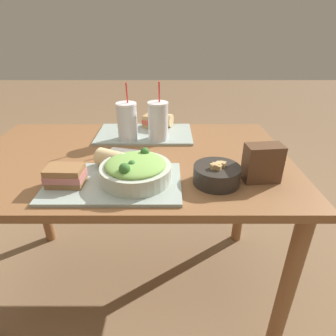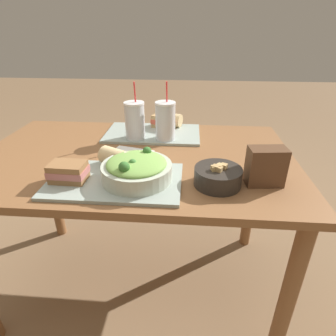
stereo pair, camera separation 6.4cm
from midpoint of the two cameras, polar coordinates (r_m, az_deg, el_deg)
ground_plane at (r=1.65m, az=-7.03°, el=-22.02°), size 12.00×12.00×0.00m
dining_table at (r=1.23m, az=-8.73°, el=-2.04°), size 1.32×0.82×0.75m
tray_near at (r=0.98m, az=-12.55°, el=-2.94°), size 0.46×0.28×0.01m
tray_far at (r=1.40m, az=-5.82°, el=6.90°), size 0.46×0.28×0.01m
salad_bowl at (r=0.96m, az=-8.27°, el=-0.38°), size 0.24×0.24×0.10m
soup_bowl at (r=0.96m, az=8.22°, el=-1.27°), size 0.16×0.16×0.08m
sandwich_near at (r=1.00m, az=-21.67°, el=-1.44°), size 0.13×0.09×0.06m
baguette_near at (r=1.06m, az=-12.51°, el=1.65°), size 0.14×0.12×0.07m
sandwich_far at (r=1.46m, az=-3.61°, el=9.42°), size 0.14×0.12×0.06m
baguette_far at (r=1.47m, az=-1.88°, el=9.73°), size 0.11×0.09×0.07m
drink_cup_dark at (r=1.30m, az=-9.45°, el=9.07°), size 0.09×0.09×0.26m
drink_cup_red at (r=1.29m, az=-3.22°, el=9.24°), size 0.09×0.09×0.26m
chip_bag at (r=1.00m, az=17.16°, el=0.90°), size 0.13×0.08×0.13m
napkin_folded at (r=1.19m, az=-9.99°, el=2.64°), size 0.20×0.16×0.00m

